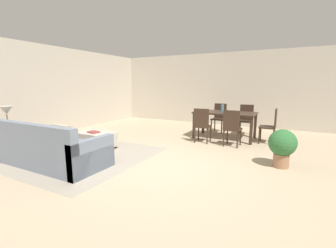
{
  "coord_description": "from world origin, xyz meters",
  "views": [
    {
      "loc": [
        2.05,
        -3.74,
        1.54
      ],
      "look_at": [
        -0.25,
        0.63,
        0.68
      ],
      "focal_mm": 24.49,
      "sensor_mm": 36.0,
      "label": 1
    }
  ],
  "objects_px": {
    "ottoman_table": "(96,139)",
    "book_on_ottoman": "(94,132)",
    "couch": "(51,150)",
    "vase_centerpiece": "(222,108)",
    "dining_chair_near_left": "(202,123)",
    "side_table": "(9,135)",
    "potted_plant": "(282,145)",
    "dining_chair_far_left": "(219,116)",
    "table_lamp": "(6,111)",
    "dining_chair_near_right": "(232,126)",
    "dining_chair_far_right": "(246,118)",
    "dining_table": "(225,115)",
    "dining_chair_head_east": "(271,124)"
  },
  "relations": [
    {
      "from": "table_lamp",
      "to": "couch",
      "type": "bearing_deg",
      "value": -0.49
    },
    {
      "from": "couch",
      "to": "dining_chair_near_left",
      "type": "distance_m",
      "value": 3.59
    },
    {
      "from": "dining_chair_near_right",
      "to": "dining_chair_head_east",
      "type": "distance_m",
      "value": 1.14
    },
    {
      "from": "dining_table",
      "to": "couch",
      "type": "bearing_deg",
      "value": -122.84
    },
    {
      "from": "couch",
      "to": "table_lamp",
      "type": "xyz_separation_m",
      "value": [
        -1.41,
        0.01,
        0.67
      ]
    },
    {
      "from": "side_table",
      "to": "dining_chair_near_left",
      "type": "xyz_separation_m",
      "value": [
        3.42,
        2.95,
        0.09
      ]
    },
    {
      "from": "side_table",
      "to": "dining_chair_far_right",
      "type": "relative_size",
      "value": 0.59
    },
    {
      "from": "couch",
      "to": "dining_chair_far_left",
      "type": "relative_size",
      "value": 2.42
    },
    {
      "from": "side_table",
      "to": "dining_chair_near_left",
      "type": "height_order",
      "value": "dining_chair_near_left"
    },
    {
      "from": "ottoman_table",
      "to": "potted_plant",
      "type": "relative_size",
      "value": 1.27
    },
    {
      "from": "dining_chair_near_left",
      "to": "vase_centerpiece",
      "type": "distance_m",
      "value": 0.88
    },
    {
      "from": "couch",
      "to": "ottoman_table",
      "type": "distance_m",
      "value": 1.23
    },
    {
      "from": "table_lamp",
      "to": "ottoman_table",
      "type": "bearing_deg",
      "value": 42.06
    },
    {
      "from": "vase_centerpiece",
      "to": "potted_plant",
      "type": "xyz_separation_m",
      "value": [
        1.6,
        -1.79,
        -0.44
      ]
    },
    {
      "from": "ottoman_table",
      "to": "dining_chair_far_left",
      "type": "bearing_deg",
      "value": 58.11
    },
    {
      "from": "side_table",
      "to": "potted_plant",
      "type": "distance_m",
      "value": 5.69
    },
    {
      "from": "dining_table",
      "to": "dining_chair_near_right",
      "type": "height_order",
      "value": "dining_chair_near_right"
    },
    {
      "from": "dining_chair_near_left",
      "to": "potted_plant",
      "type": "distance_m",
      "value": 2.21
    },
    {
      "from": "dining_chair_near_right",
      "to": "dining_chair_far_right",
      "type": "bearing_deg",
      "value": 87.51
    },
    {
      "from": "dining_chair_near_left",
      "to": "side_table",
      "type": "bearing_deg",
      "value": -139.21
    },
    {
      "from": "dining_chair_head_east",
      "to": "vase_centerpiece",
      "type": "bearing_deg",
      "value": -179.29
    },
    {
      "from": "dining_table",
      "to": "dining_chair_far_right",
      "type": "height_order",
      "value": "dining_chair_far_right"
    },
    {
      "from": "side_table",
      "to": "book_on_ottoman",
      "type": "distance_m",
      "value": 1.78
    },
    {
      "from": "couch",
      "to": "vase_centerpiece",
      "type": "height_order",
      "value": "vase_centerpiece"
    },
    {
      "from": "dining_chair_near_left",
      "to": "dining_chair_near_right",
      "type": "distance_m",
      "value": 0.79
    },
    {
      "from": "dining_chair_far_right",
      "to": "dining_chair_head_east",
      "type": "bearing_deg",
      "value": -47.99
    },
    {
      "from": "couch",
      "to": "dining_chair_near_right",
      "type": "xyz_separation_m",
      "value": [
        2.8,
        2.94,
        0.24
      ]
    },
    {
      "from": "table_lamp",
      "to": "dining_chair_near_right",
      "type": "distance_m",
      "value": 5.14
    },
    {
      "from": "ottoman_table",
      "to": "dining_chair_near_left",
      "type": "bearing_deg",
      "value": 39.93
    },
    {
      "from": "couch",
      "to": "dining_chair_far_left",
      "type": "bearing_deg",
      "value": 66.19
    },
    {
      "from": "couch",
      "to": "dining_chair_near_left",
      "type": "relative_size",
      "value": 2.42
    },
    {
      "from": "dining_chair_near_left",
      "to": "vase_centerpiece",
      "type": "relative_size",
      "value": 4.25
    },
    {
      "from": "side_table",
      "to": "dining_chair_far_left",
      "type": "height_order",
      "value": "dining_chair_far_left"
    },
    {
      "from": "couch",
      "to": "side_table",
      "type": "relative_size",
      "value": 4.06
    },
    {
      "from": "ottoman_table",
      "to": "book_on_ottoman",
      "type": "distance_m",
      "value": 0.19
    },
    {
      "from": "couch",
      "to": "dining_table",
      "type": "xyz_separation_m",
      "value": [
        2.42,
        3.75,
        0.38
      ]
    },
    {
      "from": "dining_chair_far_right",
      "to": "dining_chair_head_east",
      "type": "relative_size",
      "value": 1.0
    },
    {
      "from": "table_lamp",
      "to": "dining_chair_far_right",
      "type": "xyz_separation_m",
      "value": [
        4.28,
        4.55,
        -0.44
      ]
    },
    {
      "from": "ottoman_table",
      "to": "dining_table",
      "type": "bearing_deg",
      "value": 45.39
    },
    {
      "from": "ottoman_table",
      "to": "dining_table",
      "type": "height_order",
      "value": "dining_table"
    },
    {
      "from": "side_table",
      "to": "dining_chair_near_left",
      "type": "distance_m",
      "value": 4.52
    },
    {
      "from": "dining_chair_head_east",
      "to": "dining_chair_far_right",
      "type": "bearing_deg",
      "value": 132.01
    },
    {
      "from": "ottoman_table",
      "to": "dining_chair_far_right",
      "type": "distance_m",
      "value": 4.45
    },
    {
      "from": "ottoman_table",
      "to": "table_lamp",
      "type": "distance_m",
      "value": 1.96
    },
    {
      "from": "dining_chair_far_left",
      "to": "potted_plant",
      "type": "bearing_deg",
      "value": -54.34
    },
    {
      "from": "dining_chair_far_left",
      "to": "book_on_ottoman",
      "type": "height_order",
      "value": "dining_chair_far_left"
    },
    {
      "from": "vase_centerpiece",
      "to": "potted_plant",
      "type": "relative_size",
      "value": 0.3
    },
    {
      "from": "dining_chair_far_right",
      "to": "book_on_ottoman",
      "type": "height_order",
      "value": "dining_chair_far_right"
    },
    {
      "from": "dining_chair_near_right",
      "to": "dining_chair_far_left",
      "type": "xyz_separation_m",
      "value": [
        -0.77,
        1.65,
        0.0
      ]
    },
    {
      "from": "dining_chair_near_left",
      "to": "dining_chair_head_east",
      "type": "distance_m",
      "value": 1.79
    }
  ]
}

